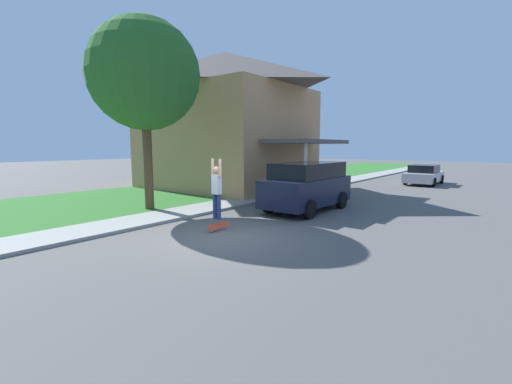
% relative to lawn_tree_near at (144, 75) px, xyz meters
% --- Properties ---
extents(ground_plane, '(120.00, 120.00, 0.00)m').
position_rel_lawn_tree_near_xyz_m(ground_plane, '(5.13, -1.18, -5.42)').
color(ground_plane, '#54514F').
extents(lawn, '(10.00, 80.00, 0.08)m').
position_rel_lawn_tree_near_xyz_m(lawn, '(-2.87, 4.82, -5.38)').
color(lawn, '#2D6B28').
rests_on(lawn, ground_plane).
extents(sidewalk, '(1.80, 80.00, 0.10)m').
position_rel_lawn_tree_near_xyz_m(sidewalk, '(1.53, 4.82, -5.37)').
color(sidewalk, gray).
rests_on(sidewalk, ground_plane).
extents(house, '(12.07, 8.22, 8.26)m').
position_rel_lawn_tree_near_xyz_m(house, '(-2.81, 7.62, -1.05)').
color(house, tan).
rests_on(house, lawn).
extents(lawn_tree_near, '(4.34, 4.34, 7.53)m').
position_rel_lawn_tree_near_xyz_m(lawn_tree_near, '(0.00, 0.00, 0.00)').
color(lawn_tree_near, brown).
rests_on(lawn_tree_near, lawn).
extents(suv_parked, '(2.05, 4.47, 1.98)m').
position_rel_lawn_tree_near_xyz_m(suv_parked, '(5.09, 4.04, -4.37)').
color(suv_parked, black).
rests_on(suv_parked, ground_plane).
extents(car_down_street, '(1.98, 4.34, 1.35)m').
position_rel_lawn_tree_near_xyz_m(car_down_street, '(6.60, 17.79, -4.75)').
color(car_down_street, '#B7B7BC').
rests_on(car_down_street, ground_plane).
extents(skateboarder, '(0.41, 0.22, 1.87)m').
position_rel_lawn_tree_near_xyz_m(skateboarder, '(4.62, -0.76, -4.06)').
color(skateboarder, navy).
rests_on(skateboarder, ground_plane).
extents(skateboard, '(0.23, 0.79, 0.26)m').
position_rel_lawn_tree_near_xyz_m(skateboard, '(4.64, -0.73, -5.25)').
color(skateboard, '#B73D23').
rests_on(skateboard, ground_plane).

